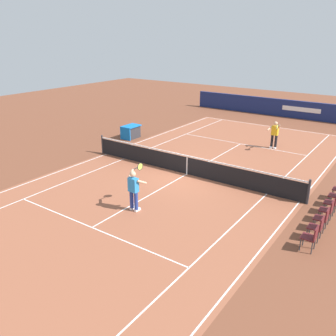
{
  "coord_description": "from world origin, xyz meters",
  "views": [
    {
      "loc": [
        14.02,
        8.7,
        6.5
      ],
      "look_at": [
        1.8,
        0.11,
        0.9
      ],
      "focal_mm": 38.11,
      "sensor_mm": 36.0,
      "label": 1
    }
  ],
  "objects_px": {
    "spectator_chair_5": "(318,226)",
    "tennis_ball": "(264,176)",
    "spectator_chair_6": "(311,236)",
    "equipment_cart_tarped": "(131,132)",
    "tennis_player_far": "(275,133)",
    "tennis_player_near": "(134,188)",
    "spectator_chair_2": "(333,202)",
    "tennis_net": "(187,165)",
    "spectator_chair_4": "(323,217)",
    "spectator_chair_3": "(328,209)"
  },
  "relations": [
    {
      "from": "equipment_cart_tarped",
      "to": "tennis_player_far",
      "type": "bearing_deg",
      "value": 110.84
    },
    {
      "from": "tennis_player_near",
      "to": "tennis_net",
      "type": "bearing_deg",
      "value": -175.21
    },
    {
      "from": "spectator_chair_6",
      "to": "equipment_cart_tarped",
      "type": "bearing_deg",
      "value": -117.04
    },
    {
      "from": "tennis_net",
      "to": "spectator_chair_6",
      "type": "bearing_deg",
      "value": 63.37
    },
    {
      "from": "spectator_chair_5",
      "to": "spectator_chair_6",
      "type": "bearing_deg",
      "value": 0.0
    },
    {
      "from": "tennis_ball",
      "to": "spectator_chair_2",
      "type": "relative_size",
      "value": 0.08
    },
    {
      "from": "spectator_chair_3",
      "to": "tennis_player_far",
      "type": "bearing_deg",
      "value": -148.43
    },
    {
      "from": "tennis_net",
      "to": "spectator_chair_3",
      "type": "height_order",
      "value": "tennis_net"
    },
    {
      "from": "spectator_chair_6",
      "to": "tennis_player_far",
      "type": "bearing_deg",
      "value": -154.61
    },
    {
      "from": "spectator_chair_2",
      "to": "tennis_player_near",
      "type": "bearing_deg",
      "value": -57.29
    },
    {
      "from": "spectator_chair_6",
      "to": "tennis_ball",
      "type": "bearing_deg",
      "value": -146.22
    },
    {
      "from": "tennis_player_near",
      "to": "tennis_ball",
      "type": "bearing_deg",
      "value": 155.14
    },
    {
      "from": "spectator_chair_3",
      "to": "equipment_cart_tarped",
      "type": "xyz_separation_m",
      "value": [
        -4.52,
        -13.36,
        -0.08
      ]
    },
    {
      "from": "spectator_chair_5",
      "to": "equipment_cart_tarped",
      "type": "xyz_separation_m",
      "value": [
        -6.05,
        -13.36,
        -0.08
      ]
    },
    {
      "from": "tennis_ball",
      "to": "spectator_chair_3",
      "type": "height_order",
      "value": "spectator_chair_3"
    },
    {
      "from": "tennis_player_near",
      "to": "spectator_chair_6",
      "type": "xyz_separation_m",
      "value": [
        -1.06,
        6.42,
        -0.41
      ]
    },
    {
      "from": "spectator_chair_4",
      "to": "tennis_player_far",
      "type": "bearing_deg",
      "value": -150.77
    },
    {
      "from": "tennis_player_far",
      "to": "tennis_ball",
      "type": "distance_m",
      "value": 5.1
    },
    {
      "from": "tennis_ball",
      "to": "spectator_chair_4",
      "type": "relative_size",
      "value": 0.08
    },
    {
      "from": "tennis_player_far",
      "to": "spectator_chair_3",
      "type": "bearing_deg",
      "value": 31.57
    },
    {
      "from": "spectator_chair_6",
      "to": "tennis_net",
      "type": "bearing_deg",
      "value": -116.63
    },
    {
      "from": "tennis_player_far",
      "to": "tennis_net",
      "type": "bearing_deg",
      "value": -16.72
    },
    {
      "from": "spectator_chair_4",
      "to": "spectator_chair_5",
      "type": "distance_m",
      "value": 0.76
    },
    {
      "from": "tennis_net",
      "to": "spectator_chair_2",
      "type": "height_order",
      "value": "tennis_net"
    },
    {
      "from": "tennis_net",
      "to": "spectator_chair_3",
      "type": "relative_size",
      "value": 13.3
    },
    {
      "from": "equipment_cart_tarped",
      "to": "spectator_chair_2",
      "type": "bearing_deg",
      "value": 74.28
    },
    {
      "from": "spectator_chair_3",
      "to": "spectator_chair_5",
      "type": "bearing_deg",
      "value": 0.0
    },
    {
      "from": "spectator_chair_5",
      "to": "equipment_cart_tarped",
      "type": "distance_m",
      "value": 14.67
    },
    {
      "from": "tennis_player_near",
      "to": "equipment_cart_tarped",
      "type": "bearing_deg",
      "value": -138.62
    },
    {
      "from": "equipment_cart_tarped",
      "to": "tennis_net",
      "type": "bearing_deg",
      "value": 62.54
    },
    {
      "from": "tennis_ball",
      "to": "spectator_chair_6",
      "type": "height_order",
      "value": "spectator_chair_6"
    },
    {
      "from": "tennis_net",
      "to": "tennis_player_far",
      "type": "relative_size",
      "value": 6.89
    },
    {
      "from": "spectator_chair_6",
      "to": "equipment_cart_tarped",
      "type": "height_order",
      "value": "spectator_chair_6"
    },
    {
      "from": "tennis_player_near",
      "to": "tennis_ball",
      "type": "relative_size",
      "value": 25.71
    },
    {
      "from": "spectator_chair_2",
      "to": "tennis_net",
      "type": "bearing_deg",
      "value": -92.91
    },
    {
      "from": "spectator_chair_4",
      "to": "tennis_ball",
      "type": "bearing_deg",
      "value": -136.61
    },
    {
      "from": "tennis_ball",
      "to": "spectator_chair_4",
      "type": "distance_m",
      "value": 5.12
    },
    {
      "from": "tennis_player_near",
      "to": "tennis_ball",
      "type": "distance_m",
      "value": 6.99
    },
    {
      "from": "equipment_cart_tarped",
      "to": "spectator_chair_3",
      "type": "bearing_deg",
      "value": 71.29
    },
    {
      "from": "spectator_chair_6",
      "to": "equipment_cart_tarped",
      "type": "relative_size",
      "value": 0.7
    },
    {
      "from": "tennis_net",
      "to": "spectator_chair_4",
      "type": "bearing_deg",
      "value": 74.57
    },
    {
      "from": "tennis_net",
      "to": "spectator_chair_2",
      "type": "bearing_deg",
      "value": 87.09
    },
    {
      "from": "tennis_net",
      "to": "spectator_chair_3",
      "type": "xyz_separation_m",
      "value": [
        1.11,
        6.79,
        0.03
      ]
    },
    {
      "from": "tennis_player_far",
      "to": "spectator_chair_6",
      "type": "bearing_deg",
      "value": 25.39
    },
    {
      "from": "tennis_player_far",
      "to": "tennis_ball",
      "type": "xyz_separation_m",
      "value": [
        4.85,
        1.28,
        -0.9
      ]
    },
    {
      "from": "spectator_chair_2",
      "to": "spectator_chair_6",
      "type": "relative_size",
      "value": 1.0
    },
    {
      "from": "spectator_chair_2",
      "to": "spectator_chair_3",
      "type": "height_order",
      "value": "same"
    },
    {
      "from": "spectator_chair_5",
      "to": "tennis_ball",
      "type": "bearing_deg",
      "value": -141.92
    },
    {
      "from": "spectator_chair_3",
      "to": "spectator_chair_4",
      "type": "distance_m",
      "value": 0.76
    },
    {
      "from": "tennis_net",
      "to": "tennis_player_far",
      "type": "xyz_separation_m",
      "value": [
        -6.68,
        2.01,
        0.44
      ]
    }
  ]
}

